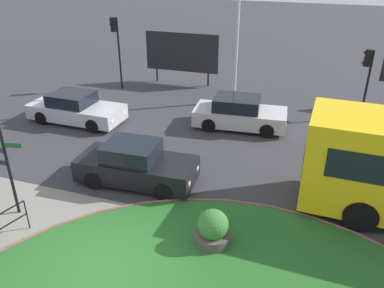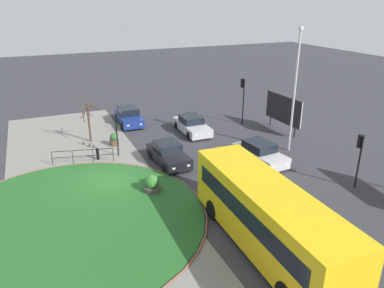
{
  "view_description": "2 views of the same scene",
  "coord_description": "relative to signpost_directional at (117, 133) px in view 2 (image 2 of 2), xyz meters",
  "views": [
    {
      "loc": [
        4.59,
        -6.25,
        7.42
      ],
      "look_at": [
        1.01,
        4.16,
        1.93
      ],
      "focal_mm": 36.54,
      "sensor_mm": 36.0,
      "label": 1
    },
    {
      "loc": [
        21.01,
        -3.58,
        10.67
      ],
      "look_at": [
        1.27,
        5.05,
        2.18
      ],
      "focal_mm": 34.83,
      "sensor_mm": 36.0,
      "label": 2
    }
  ],
  "objects": [
    {
      "name": "ground",
      "position": [
        3.87,
        -1.48,
        -1.74
      ],
      "size": [
        120.0,
        120.0,
        0.0
      ],
      "primitive_type": "plane",
      "color": "#333338"
    },
    {
      "name": "sidewalk_paving",
      "position": [
        3.87,
        -3.0,
        -1.73
      ],
      "size": [
        32.0,
        8.96,
        0.02
      ],
      "primitive_type": "cube",
      "color": "gray",
      "rests_on": "ground"
    },
    {
      "name": "grass_island",
      "position": [
        7.41,
        -4.27,
        -1.69
      ],
      "size": [
        13.91,
        13.91,
        0.1
      ],
      "primitive_type": "cylinder",
      "color": "#235B23",
      "rests_on": "ground"
    },
    {
      "name": "grass_kerb_ring",
      "position": [
        7.41,
        -4.27,
        -1.69
      ],
      "size": [
        14.22,
        14.22,
        0.11
      ],
      "primitive_type": "torus",
      "color": "brown",
      "rests_on": "ground"
    },
    {
      "name": "signpost_directional",
      "position": [
        0.0,
        0.0,
        0.0
      ],
      "size": [
        1.2,
        0.21,
        3.04
      ],
      "color": "black",
      "rests_on": "ground"
    },
    {
      "name": "bollard_foreground",
      "position": [
        0.14,
        -1.49,
        -1.29
      ],
      "size": [
        0.21,
        0.21,
        0.88
      ],
      "color": "black",
      "rests_on": "ground"
    },
    {
      "name": "railing_grass_edge",
      "position": [
        0.41,
        -2.53,
        -1.08
      ],
      "size": [
        1.02,
        3.98,
        1.01
      ],
      "rotation": [
        0.0,
        0.0,
        4.47
      ],
      "color": "black",
      "rests_on": "ground"
    },
    {
      "name": "bus_yellow",
      "position": [
        13.3,
        3.61,
        -0.06
      ],
      "size": [
        10.02,
        2.75,
        3.12
      ],
      "rotation": [
        0.0,
        0.0,
        3.11
      ],
      "color": "yellow",
      "rests_on": "ground"
    },
    {
      "name": "car_near_lane",
      "position": [
        5.1,
        8.72,
        -1.06
      ],
      "size": [
        4.33,
        2.18,
        1.46
      ],
      "rotation": [
        0.0,
        0.0,
        0.09
      ],
      "color": "#B7B7BC",
      "rests_on": "ground"
    },
    {
      "name": "car_far_lane",
      "position": [
        -2.42,
        6.86,
        -1.1
      ],
      "size": [
        4.53,
        1.94,
        1.41
      ],
      "rotation": [
        0.0,
        0.0,
        -0.01
      ],
      "color": "#B7B7BC",
      "rests_on": "ground"
    },
    {
      "name": "car_trailing",
      "position": [
        -6.95,
        2.61,
        -1.06
      ],
      "size": [
        4.65,
        2.05,
        1.48
      ],
      "rotation": [
        0.0,
        0.0,
        -0.05
      ],
      "color": "navy",
      "rests_on": "ground"
    },
    {
      "name": "car_oncoming",
      "position": [
        2.75,
        2.84,
        -1.06
      ],
      "size": [
        4.21,
        1.96,
        1.51
      ],
      "rotation": [
        0.0,
        0.0,
        0.05
      ],
      "color": "black",
      "rests_on": "ground"
    },
    {
      "name": "traffic_light_near",
      "position": [
        10.4,
        11.97,
        0.68
      ],
      "size": [
        0.48,
        0.32,
        3.29
      ],
      "rotation": [
        0.0,
        0.0,
        2.87
      ],
      "color": "black",
      "rests_on": "ground"
    },
    {
      "name": "traffic_light_far",
      "position": [
        -2.86,
        11.98,
        1.24
      ],
      "size": [
        0.49,
        0.3,
        4.08
      ],
      "rotation": [
        0.0,
        0.0,
        3.33
      ],
      "color": "black",
      "rests_on": "ground"
    },
    {
      "name": "lamppost_tall",
      "position": [
        4.09,
        11.96,
        3.0
      ],
      "size": [
        0.32,
        0.32,
        8.9
      ],
      "color": "#B7B7BC",
      "rests_on": "ground"
    },
    {
      "name": "billboard_right",
      "position": [
        0.31,
        14.09,
        0.15
      ],
      "size": [
        4.52,
        0.25,
        3.07
      ],
      "rotation": [
        0.0,
        0.0,
        0.02
      ],
      "color": "black",
      "rests_on": "ground"
    },
    {
      "name": "planter_near_signpost",
      "position": [
        6.21,
        0.55,
        -1.25
      ],
      "size": [
        1.02,
        1.02,
        1.12
      ],
      "color": "#47423D",
      "rests_on": "ground"
    },
    {
      "name": "planter_kerbside",
      "position": [
        -2.11,
        0.17,
        -1.29
      ],
      "size": [
        0.7,
        0.7,
        0.98
      ],
      "color": "brown",
      "rests_on": "ground"
    },
    {
      "name": "street_tree_bare",
      "position": [
        -3.66,
        -1.37,
        0.16
      ],
      "size": [
        1.47,
        1.66,
        3.81
      ],
      "color": "#423323",
      "rests_on": "ground"
    }
  ]
}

